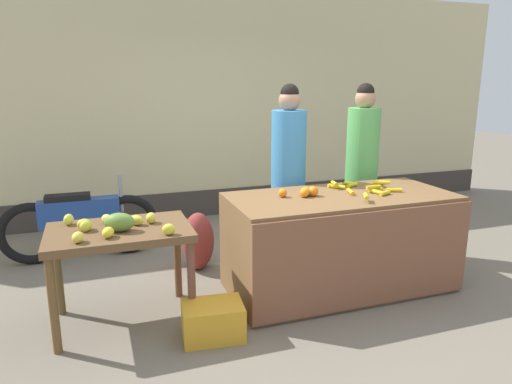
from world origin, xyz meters
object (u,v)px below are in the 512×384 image
parked_motorcycle (80,222)px  produce_crate (213,321)px  produce_sack (198,241)px  vendor_woman_green_shirt (361,170)px  vendor_woman_blue_shirt (288,176)px

parked_motorcycle → produce_crate: bearing=-65.2°
produce_crate → produce_sack: (0.18, 1.29, 0.16)m
vendor_woman_green_shirt → produce_sack: (-1.77, 0.09, -0.63)m
parked_motorcycle → produce_sack: parked_motorcycle is taller
vendor_woman_blue_shirt → parked_motorcycle: vendor_woman_blue_shirt is taller
vendor_woman_green_shirt → produce_crate: bearing=-148.3°
produce_sack → parked_motorcycle: bearing=148.0°
vendor_woman_green_shirt → produce_crate: vendor_woman_green_shirt is taller
parked_motorcycle → produce_crate: parked_motorcycle is taller
produce_crate → vendor_woman_blue_shirt: bearing=46.8°
vendor_woman_blue_shirt → vendor_woman_green_shirt: bearing=3.5°
vendor_woman_green_shirt → produce_sack: 1.88m
vendor_woman_blue_shirt → produce_sack: bearing=171.0°
vendor_woman_blue_shirt → produce_sack: 1.10m
vendor_woman_green_shirt → parked_motorcycle: bearing=164.9°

